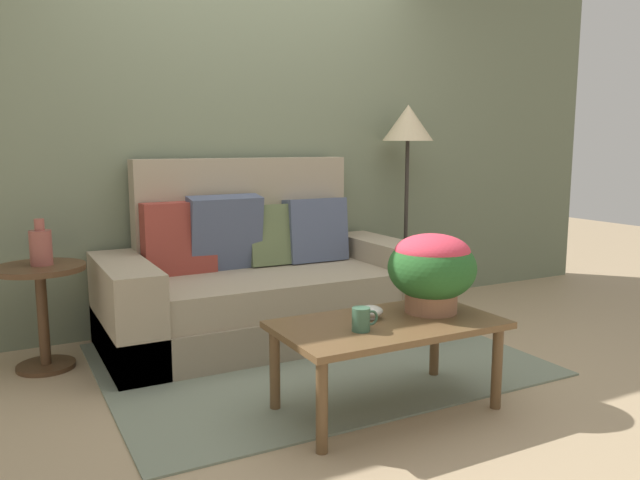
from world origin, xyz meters
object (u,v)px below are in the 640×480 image
at_px(floor_lamp, 408,140).
at_px(coffee_mug, 362,319).
at_px(couch, 261,285).
at_px(potted_plant, 432,266).
at_px(snack_bowl, 371,311).
at_px(coffee_table, 387,333).
at_px(side_table, 42,298).
at_px(table_vase, 41,246).

relative_size(floor_lamp, coffee_mug, 11.85).
distance_m(couch, potted_plant, 1.36).
height_order(couch, snack_bowl, couch).
xyz_separation_m(couch, snack_bowl, (0.04, -1.24, 0.12)).
bearing_deg(potted_plant, coffee_table, -171.28).
xyz_separation_m(coffee_table, floor_lamp, (1.18, 1.51, 0.88)).
bearing_deg(side_table, snack_bowl, -43.36).
xyz_separation_m(coffee_table, snack_bowl, (-0.04, 0.08, 0.09)).
distance_m(couch, snack_bowl, 1.24).
bearing_deg(snack_bowl, coffee_table, -63.68).
height_order(potted_plant, snack_bowl, potted_plant).
relative_size(side_table, potted_plant, 1.36).
distance_m(couch, coffee_mug, 1.39).
bearing_deg(snack_bowl, side_table, 136.64).
relative_size(potted_plant, coffee_mug, 3.34).
distance_m(coffee_mug, snack_bowl, 0.20).
bearing_deg(snack_bowl, potted_plant, -6.40).
distance_m(side_table, floor_lamp, 2.69).
height_order(couch, coffee_mug, couch).
relative_size(side_table, floor_lamp, 0.38).
distance_m(coffee_table, side_table, 1.91).
height_order(floor_lamp, coffee_mug, floor_lamp).
bearing_deg(coffee_table, table_vase, 135.22).
height_order(coffee_mug, table_vase, table_vase).
distance_m(snack_bowl, table_vase, 1.83).
bearing_deg(coffee_mug, table_vase, 129.80).
bearing_deg(table_vase, side_table, -150.04).
distance_m(coffee_mug, table_vase, 1.84).
relative_size(side_table, coffee_mug, 4.55).
relative_size(potted_plant, table_vase, 1.69).
bearing_deg(side_table, couch, -0.76).
distance_m(side_table, coffee_mug, 1.84).
bearing_deg(couch, side_table, 179.24).
height_order(couch, side_table, couch).
distance_m(coffee_table, snack_bowl, 0.12).
bearing_deg(potted_plant, floor_lamp, 58.57).
height_order(side_table, table_vase, table_vase).
distance_m(side_table, potted_plant, 2.11).
bearing_deg(side_table, coffee_table, -44.29).
relative_size(couch, table_vase, 7.91).
xyz_separation_m(side_table, table_vase, (0.01, 0.01, 0.28)).
bearing_deg(coffee_table, potted_plant, 8.72).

